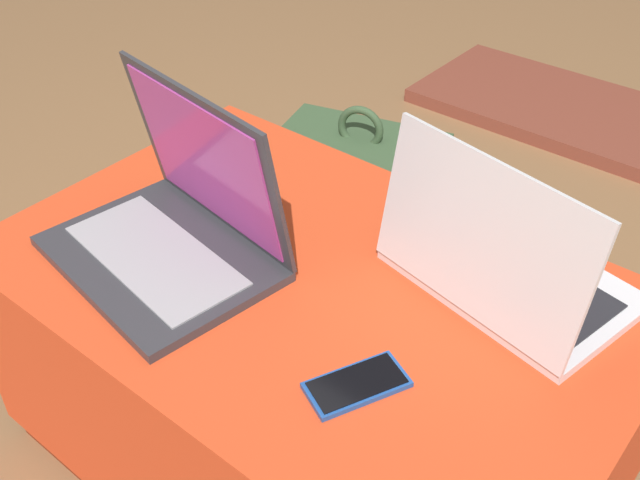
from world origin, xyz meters
TOP-DOWN VIEW (x-y plane):
  - ground_plane at (0.00, 0.00)m, footprint 14.00×14.00m
  - ottoman at (0.00, 0.00)m, footprint 0.99×0.65m
  - laptop_near at (-0.20, -0.09)m, footprint 0.39×0.31m
  - laptop_far at (0.24, 0.15)m, footprint 0.38×0.30m
  - cell_phone at (0.19, -0.13)m, footprint 0.11×0.15m
  - backpack at (-0.23, 0.45)m, footprint 0.39×0.33m
  - fireplace_hearth at (0.00, 1.59)m, footprint 1.40×0.50m

SIDE VIEW (x-z plane):
  - ground_plane at x=0.00m, z-range 0.00..0.00m
  - fireplace_hearth at x=0.00m, z-range 0.00..0.04m
  - backpack at x=-0.23m, z-range -0.05..0.45m
  - ottoman at x=0.00m, z-range 0.00..0.46m
  - cell_phone at x=0.19m, z-range 0.46..0.47m
  - laptop_far at x=0.24m, z-range 0.38..0.63m
  - laptop_near at x=-0.20m, z-range 0.38..0.65m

